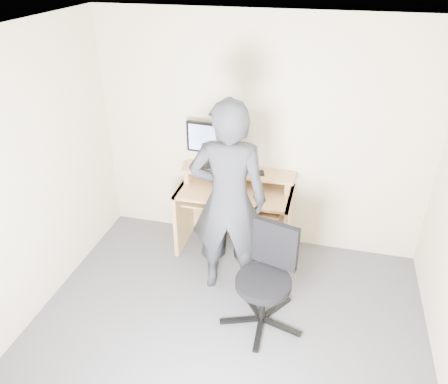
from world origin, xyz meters
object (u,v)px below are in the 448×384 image
at_px(office_chair, 267,274).
at_px(monitor, 210,141).
at_px(desk, 236,203).
at_px(person, 228,201).

bearing_deg(office_chair, monitor, 142.08).
bearing_deg(desk, person, -83.83).
bearing_deg(person, monitor, -70.57).
height_order(monitor, office_chair, monitor).
bearing_deg(person, desk, -90.93).
bearing_deg(desk, office_chair, -63.50).
xyz_separation_m(desk, person, (0.07, -0.67, 0.42)).
height_order(monitor, person, person).
relative_size(monitor, person, 0.27).
xyz_separation_m(desk, office_chair, (0.51, -1.03, -0.04)).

